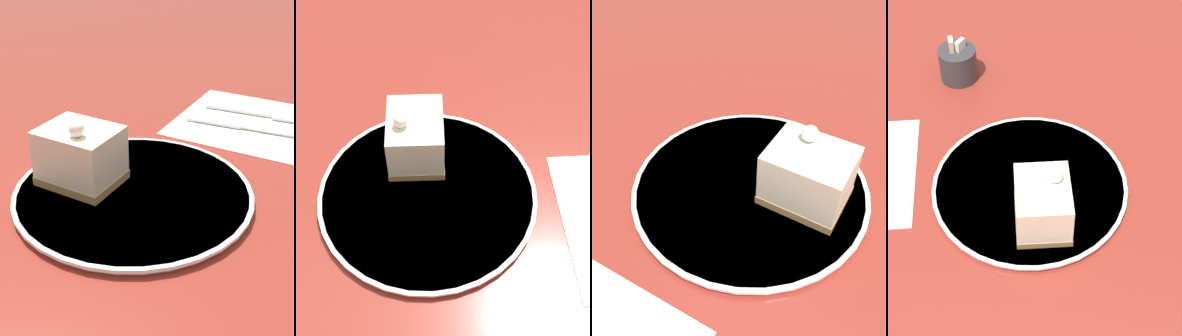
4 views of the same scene
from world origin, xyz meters
TOP-DOWN VIEW (x-y plane):
  - ground_plane at (0.00, 0.00)m, footprint 4.00×4.00m
  - plate at (-0.04, 0.03)m, footprint 0.28×0.28m
  - cake_slice at (-0.01, -0.03)m, footprint 0.09×0.10m

SIDE VIEW (x-z plane):
  - ground_plane at x=0.00m, z-range 0.00..0.00m
  - plate at x=-0.04m, z-range 0.00..0.01m
  - cake_slice at x=-0.01m, z-range 0.00..0.09m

